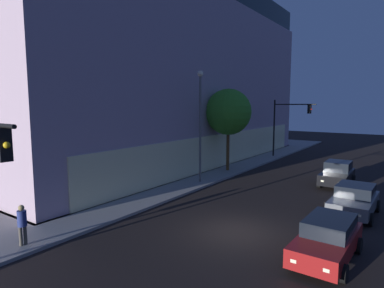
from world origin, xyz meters
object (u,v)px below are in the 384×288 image
at_px(pedestrian_waiting, 22,222).
at_px(car_black, 337,174).
at_px(street_lamp_sidewalk, 200,113).
at_px(car_red, 327,239).
at_px(traffic_light_far_corner, 287,119).
at_px(modern_building, 136,77).
at_px(sidewalk_tree, 228,112).
at_px(car_grey, 354,200).

height_order(pedestrian_waiting, car_black, pedestrian_waiting).
bearing_deg(street_lamp_sidewalk, car_red, -124.58).
bearing_deg(pedestrian_waiting, traffic_light_far_corner, -2.47).
distance_m(modern_building, car_red, 28.72).
xyz_separation_m(sidewalk_tree, car_black, (0.22, -8.98, -4.39)).
relative_size(pedestrian_waiting, car_black, 0.40).
height_order(modern_building, sidewalk_tree, modern_building).
distance_m(traffic_light_far_corner, car_black, 12.66).
xyz_separation_m(car_grey, car_black, (6.30, 2.07, 0.06)).
distance_m(sidewalk_tree, pedestrian_waiting, 18.99).
bearing_deg(traffic_light_far_corner, sidewalk_tree, 169.97).
xyz_separation_m(modern_building, traffic_light_far_corner, (8.37, -14.42, -4.66)).
height_order(modern_building, traffic_light_far_corner, modern_building).
bearing_deg(traffic_light_far_corner, modern_building, 120.12).
relative_size(modern_building, traffic_light_far_corner, 6.00).
bearing_deg(traffic_light_far_corner, pedestrian_waiting, 177.53).
bearing_deg(sidewalk_tree, car_red, -138.16).
height_order(traffic_light_far_corner, car_red, traffic_light_far_corner).
bearing_deg(car_grey, traffic_light_far_corner, 29.93).
height_order(traffic_light_far_corner, sidewalk_tree, sidewalk_tree).
height_order(car_red, car_black, car_black).
distance_m(sidewalk_tree, car_black, 10.00).
height_order(modern_building, pedestrian_waiting, modern_building).
distance_m(pedestrian_waiting, car_grey, 16.30).
bearing_deg(traffic_light_far_corner, car_grey, -150.07).
height_order(street_lamp_sidewalk, sidewalk_tree, street_lamp_sidewalk).
distance_m(traffic_light_far_corner, pedestrian_waiting, 28.76).
relative_size(modern_building, car_grey, 8.80).
bearing_deg(car_black, traffic_light_far_corner, 36.28).
relative_size(modern_building, sidewalk_tree, 5.27).
height_order(traffic_light_far_corner, pedestrian_waiting, traffic_light_far_corner).
height_order(pedestrian_waiting, car_red, pedestrian_waiting).
xyz_separation_m(traffic_light_far_corner, sidewalk_tree, (-10.03, 1.77, 0.93)).
bearing_deg(car_grey, sidewalk_tree, 61.18).
xyz_separation_m(traffic_light_far_corner, car_red, (-22.38, -9.29, -3.51)).
bearing_deg(car_grey, modern_building, 71.89).
relative_size(street_lamp_sidewalk, car_grey, 1.92).
distance_m(traffic_light_far_corner, street_lamp_sidewalk, 15.10).
height_order(modern_building, street_lamp_sidewalk, modern_building).
xyz_separation_m(pedestrian_waiting, car_red, (6.18, -10.52, -0.34)).
bearing_deg(sidewalk_tree, street_lamp_sidewalk, -175.96).
bearing_deg(street_lamp_sidewalk, traffic_light_far_corner, -5.42).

